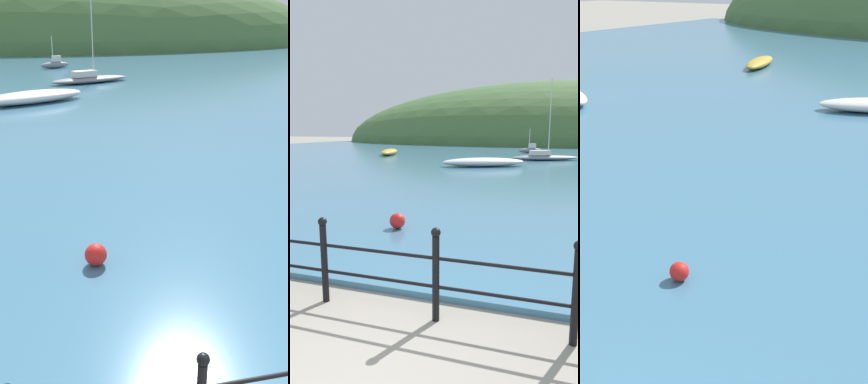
% 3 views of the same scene
% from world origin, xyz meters
% --- Properties ---
extents(water, '(80.00, 60.00, 0.10)m').
position_xyz_m(water, '(0.00, 32.00, 0.05)').
color(water, teal).
rests_on(water, ground).
extents(far_hillside, '(78.44, 43.14, 20.90)m').
position_xyz_m(far_hillside, '(0.00, 67.26, 0.00)').
color(far_hillside, '#476B38').
rests_on(far_hillside, ground).
extents(iron_railing, '(8.26, 0.12, 1.21)m').
position_xyz_m(iron_railing, '(-0.49, 1.50, 0.64)').
color(iron_railing, black).
rests_on(iron_railing, ground).
extents(boat_far_right, '(2.48, 5.01, 0.52)m').
position_xyz_m(boat_far_right, '(-13.30, 28.10, 0.36)').
color(boat_far_right, gold).
rests_on(boat_far_right, water).
extents(boat_white_sailboat, '(5.16, 3.09, 5.92)m').
position_xyz_m(boat_white_sailboat, '(0.30, 26.33, 0.36)').
color(boat_white_sailboat, gray).
rests_on(boat_white_sailboat, water).
extents(boat_red_dinghy, '(5.33, 3.68, 0.55)m').
position_xyz_m(boat_red_dinghy, '(-3.00, 20.22, 0.37)').
color(boat_red_dinghy, silver).
rests_on(boat_red_dinghy, water).
extents(boat_far_left, '(2.39, 1.43, 2.35)m').
position_xyz_m(boat_far_left, '(-1.44, 34.98, 0.41)').
color(boat_far_left, gray).
rests_on(boat_far_left, water).
extents(mooring_buoy, '(0.37, 0.37, 0.37)m').
position_xyz_m(mooring_buoy, '(-1.84, 5.04, 0.28)').
color(mooring_buoy, red).
rests_on(mooring_buoy, water).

